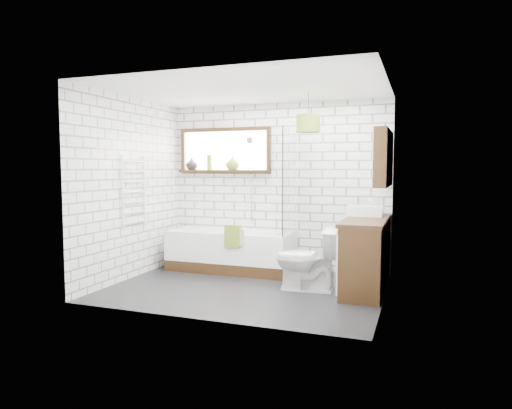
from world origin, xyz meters
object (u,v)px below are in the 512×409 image
(bathtub, at_px, (232,250))
(vanity, at_px, (367,253))
(basin, at_px, (365,211))
(pendant, at_px, (308,124))
(toilet, at_px, (307,259))

(bathtub, relative_size, vanity, 1.17)
(basin, xyz_separation_m, pendant, (-0.70, -0.32, 1.13))
(bathtub, height_order, pendant, pendant)
(vanity, distance_m, basin, 0.59)
(bathtub, height_order, basin, basin)
(toilet, bearing_deg, bathtub, -123.10)
(basin, distance_m, pendant, 1.37)
(basin, distance_m, toilet, 1.06)
(toilet, bearing_deg, pendant, -170.70)
(vanity, height_order, toilet, vanity)
(bathtub, relative_size, basin, 4.03)
(toilet, bearing_deg, basin, 130.80)
(vanity, distance_m, toilet, 0.77)
(pendant, bearing_deg, basin, 24.77)
(toilet, distance_m, pendant, 1.73)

